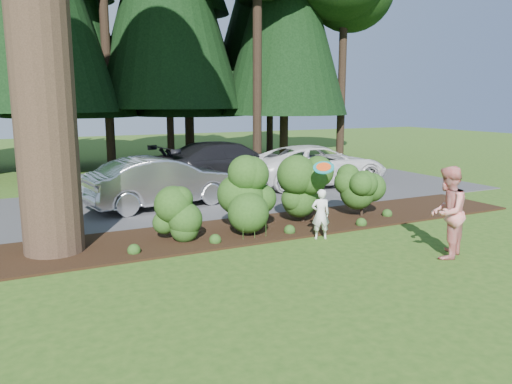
{
  "coord_description": "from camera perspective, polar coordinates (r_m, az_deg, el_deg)",
  "views": [
    {
      "loc": [
        -5.36,
        -7.76,
        3.24
      ],
      "look_at": [
        -0.63,
        1.66,
        1.3
      ],
      "focal_mm": 35.0,
      "sensor_mm": 36.0,
      "label": 1
    }
  ],
  "objects": [
    {
      "name": "adult",
      "position": [
        11.05,
        21.01,
        -2.19
      ],
      "size": [
        1.17,
        1.1,
        1.92
      ],
      "primitive_type": "imported",
      "rotation": [
        0.0,
        0.0,
        3.67
      ],
      "color": "red",
      "rests_on": "ground"
    },
    {
      "name": "mulch_bed",
      "position": [
        12.66,
        -0.66,
        -4.28
      ],
      "size": [
        16.0,
        2.5,
        0.05
      ],
      "primitive_type": "cube",
      "color": "black",
      "rests_on": "ground"
    },
    {
      "name": "child",
      "position": [
        11.86,
        7.39,
        -2.52
      ],
      "size": [
        0.51,
        0.41,
        1.2
      ],
      "primitive_type": "imported",
      "rotation": [
        0.0,
        0.0,
        2.81
      ],
      "color": "white",
      "rests_on": "ground"
    },
    {
      "name": "frisbee",
      "position": [
        12.05,
        7.74,
        2.81
      ],
      "size": [
        0.55,
        0.48,
        0.36
      ],
      "color": "#177C80",
      "rests_on": "ground"
    },
    {
      "name": "car_silver_wagon",
      "position": [
        15.48,
        -10.73,
        1.15
      ],
      "size": [
        4.84,
        2.35,
        1.53
      ],
      "primitive_type": "imported",
      "rotation": [
        0.0,
        0.0,
        1.73
      ],
      "color": "#BCBCC1",
      "rests_on": "driveway"
    },
    {
      "name": "car_dark_suv",
      "position": [
        19.28,
        -3.23,
        3.33
      ],
      "size": [
        6.04,
        3.16,
        1.67
      ],
      "primitive_type": "imported",
      "rotation": [
        0.0,
        0.0,
        1.72
      ],
      "color": "black",
      "rests_on": "driveway"
    },
    {
      "name": "shrub_row",
      "position": [
        12.74,
        2.67,
        -0.59
      ],
      "size": [
        6.53,
        1.6,
        1.61
      ],
      "color": "#224414",
      "rests_on": "ground"
    },
    {
      "name": "lily_cluster",
      "position": [
        11.68,
        -0.16,
        -3.16
      ],
      "size": [
        0.69,
        0.09,
        0.57
      ],
      "color": "#224414",
      "rests_on": "ground"
    },
    {
      "name": "driveway",
      "position": [
        16.5,
        -7.14,
        -0.93
      ],
      "size": [
        22.0,
        6.0,
        0.03
      ],
      "primitive_type": "cube",
      "color": "#38383A",
      "rests_on": "ground"
    },
    {
      "name": "car_white_suv",
      "position": [
        19.26,
        6.99,
        3.06
      ],
      "size": [
        5.67,
        2.9,
        1.53
      ],
      "primitive_type": "imported",
      "rotation": [
        0.0,
        0.0,
        1.51
      ],
      "color": "white",
      "rests_on": "driveway"
    },
    {
      "name": "ground",
      "position": [
        9.97,
        7.64,
        -8.63
      ],
      "size": [
        80.0,
        80.0,
        0.0
      ],
      "primitive_type": "plane",
      "color": "#294D16",
      "rests_on": "ground"
    }
  ]
}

